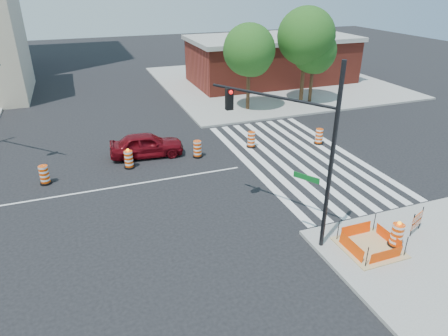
# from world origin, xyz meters

# --- Properties ---
(ground) EXTENTS (120.00, 120.00, 0.00)m
(ground) POSITION_xyz_m (0.00, 0.00, 0.00)
(ground) COLOR black
(ground) RESTS_ON ground
(sidewalk_ne) EXTENTS (22.00, 22.00, 0.15)m
(sidewalk_ne) POSITION_xyz_m (18.00, 18.00, 0.07)
(sidewalk_ne) COLOR gray
(sidewalk_ne) RESTS_ON ground
(crosswalk_east) EXTENTS (6.75, 13.50, 0.01)m
(crosswalk_east) POSITION_xyz_m (10.95, 0.00, 0.01)
(crosswalk_east) COLOR silver
(crosswalk_east) RESTS_ON ground
(lane_centerline) EXTENTS (14.00, 0.12, 0.01)m
(lane_centerline) POSITION_xyz_m (0.00, 0.00, 0.01)
(lane_centerline) COLOR silver
(lane_centerline) RESTS_ON ground
(excavation_pit) EXTENTS (2.20, 2.20, 0.90)m
(excavation_pit) POSITION_xyz_m (9.00, -9.00, 0.22)
(excavation_pit) COLOR tan
(excavation_pit) RESTS_ON ground
(brick_storefront) EXTENTS (16.50, 8.50, 4.60)m
(brick_storefront) POSITION_xyz_m (18.00, 18.00, 2.32)
(brick_storefront) COLOR maroon
(brick_storefront) RESTS_ON ground
(red_coupe) EXTENTS (4.49, 2.11, 1.49)m
(red_coupe) POSITION_xyz_m (2.46, 3.44, 0.74)
(red_coupe) COLOR #630810
(red_coupe) RESTS_ON ground
(signal_pole_se) EXTENTS (3.03, 4.77, 7.31)m
(signal_pole_se) POSITION_xyz_m (6.51, -6.85, 4.50)
(signal_pole_se) COLOR black
(signal_pole_se) RESTS_ON ground
(pit_drum) EXTENTS (0.59, 0.59, 1.16)m
(pit_drum) POSITION_xyz_m (10.04, -9.24, 0.63)
(pit_drum) COLOR black
(pit_drum) RESTS_ON ground
(barricade) EXTENTS (0.87, 0.39, 1.08)m
(barricade) POSITION_xyz_m (11.49, -8.78, 0.74)
(barricade) COLOR #E74404
(barricade) RESTS_ON ground
(tree_north_c) EXTENTS (4.03, 4.03, 6.86)m
(tree_north_c) POSITION_xyz_m (11.91, 9.84, 4.60)
(tree_north_c) COLOR #382314
(tree_north_c) RESTS_ON ground
(tree_north_d) EXTENTS (4.66, 4.66, 7.93)m
(tree_north_d) POSITION_xyz_m (17.02, 10.11, 5.32)
(tree_north_d) COLOR #382314
(tree_north_d) RESTS_ON ground
(tree_north_e) EXTENTS (3.67, 3.67, 6.23)m
(tree_north_e) POSITION_xyz_m (17.82, 9.98, 4.18)
(tree_north_e) COLOR #382314
(tree_north_e) RESTS_ON ground
(median_drum_2) EXTENTS (0.60, 0.60, 1.02)m
(median_drum_2) POSITION_xyz_m (-3.26, 1.70, 0.48)
(median_drum_2) COLOR black
(median_drum_2) RESTS_ON ground
(median_drum_3) EXTENTS (0.60, 0.60, 1.18)m
(median_drum_3) POSITION_xyz_m (1.18, 2.15, 0.49)
(median_drum_3) COLOR black
(median_drum_3) RESTS_ON ground
(median_drum_4) EXTENTS (0.60, 0.60, 1.02)m
(median_drum_4) POSITION_xyz_m (5.30, 2.26, 0.48)
(median_drum_4) COLOR black
(median_drum_4) RESTS_ON ground
(median_drum_5) EXTENTS (0.60, 0.60, 1.02)m
(median_drum_5) POSITION_xyz_m (8.98, 2.55, 0.48)
(median_drum_5) COLOR black
(median_drum_5) RESTS_ON ground
(median_drum_6) EXTENTS (0.60, 0.60, 1.02)m
(median_drum_6) POSITION_xyz_m (13.35, 1.53, 0.48)
(median_drum_6) COLOR black
(median_drum_6) RESTS_ON ground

